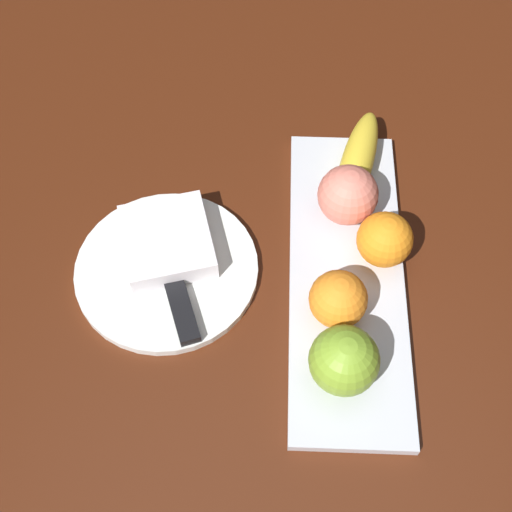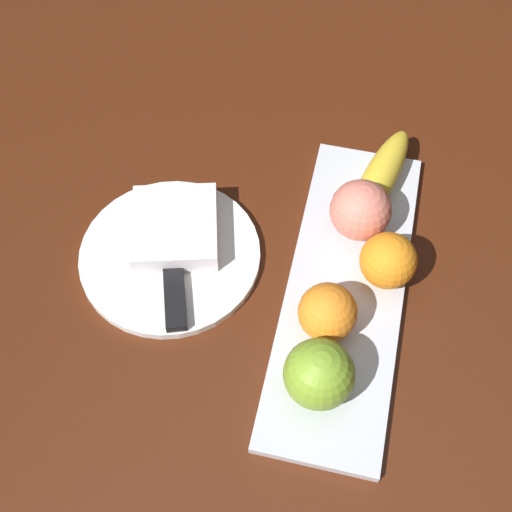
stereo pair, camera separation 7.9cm
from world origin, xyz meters
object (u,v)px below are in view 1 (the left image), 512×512
at_px(apple, 344,361).
at_px(folded_napkin, 167,241).
at_px(fruit_tray, 346,275).
at_px(banana, 357,163).
at_px(orange_near_banana, 338,299).
at_px(dinner_plate, 167,269).
at_px(peach, 346,195).
at_px(orange_near_apple, 385,240).
at_px(knife, 178,297).

relative_size(apple, folded_napkin, 0.68).
xyz_separation_m(fruit_tray, banana, (0.15, -0.02, 0.03)).
bearing_deg(fruit_tray, orange_near_banana, 165.03).
bearing_deg(dinner_plate, folded_napkin, 0.00).
bearing_deg(folded_napkin, peach, -74.61).
height_order(peach, dinner_plate, peach).
bearing_deg(banana, fruit_tray, -171.57).
distance_m(apple, orange_near_banana, 0.08).
xyz_separation_m(orange_near_apple, orange_near_banana, (-0.08, 0.06, -0.00)).
relative_size(orange_near_apple, peach, 0.89).
bearing_deg(dinner_plate, orange_near_banana, -105.32).
bearing_deg(dinner_plate, apple, -122.41).
height_order(apple, banana, apple).
bearing_deg(apple, dinner_plate, 57.59).
relative_size(fruit_tray, apple, 5.60).
distance_m(orange_near_apple, folded_napkin, 0.26).
relative_size(peach, folded_napkin, 0.67).
relative_size(fruit_tray, dinner_plate, 1.92).
bearing_deg(orange_near_apple, apple, 161.26).
bearing_deg(peach, apple, 177.50).
bearing_deg(dinner_plate, orange_near_apple, -84.23).
relative_size(apple, orange_near_apple, 1.14).
distance_m(banana, knife, 0.29).
distance_m(peach, dinner_plate, 0.24).
relative_size(orange_near_banana, knife, 0.38).
distance_m(fruit_tray, folded_napkin, 0.22).
height_order(orange_near_apple, peach, peach).
height_order(orange_near_apple, dinner_plate, orange_near_apple).
bearing_deg(knife, banana, -67.20).
distance_m(orange_near_apple, orange_near_banana, 0.10).
distance_m(fruit_tray, orange_near_apple, 0.06).
distance_m(orange_near_banana, dinner_plate, 0.21).
distance_m(fruit_tray, dinner_plate, 0.22).
bearing_deg(folded_napkin, fruit_tray, -97.29).
bearing_deg(fruit_tray, banana, -6.18).
xyz_separation_m(fruit_tray, peach, (0.09, 0.00, 0.04)).
distance_m(apple, folded_napkin, 0.26).
relative_size(peach, dinner_plate, 0.34).
distance_m(peach, folded_napkin, 0.23).
height_order(apple, orange_near_banana, apple).
xyz_separation_m(fruit_tray, folded_napkin, (0.03, 0.22, 0.02)).
bearing_deg(banana, orange_near_banana, -173.96).
distance_m(orange_near_banana, knife, 0.19).
distance_m(apple, peach, 0.22).
bearing_deg(peach, banana, -15.64).
relative_size(orange_near_apple, knife, 0.38).
relative_size(apple, banana, 0.42).
relative_size(orange_near_banana, peach, 0.89).
relative_size(apple, peach, 1.02).
xyz_separation_m(banana, knife, (-0.20, 0.21, -0.02)).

